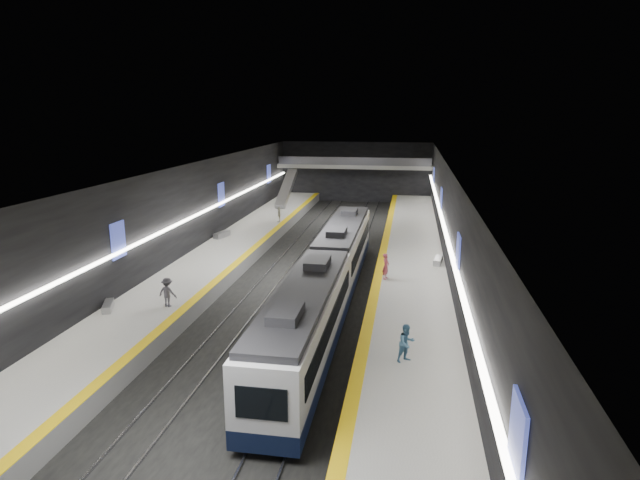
% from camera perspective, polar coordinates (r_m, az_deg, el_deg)
% --- Properties ---
extents(ground, '(70.00, 70.00, 0.00)m').
position_cam_1_polar(ground, '(39.24, -1.46, -4.25)').
color(ground, black).
rests_on(ground, ground).
extents(ceiling, '(20.00, 70.00, 0.04)m').
position_cam_1_polar(ceiling, '(37.56, -1.53, 7.44)').
color(ceiling, beige).
rests_on(ceiling, wall_left).
extents(wall_left, '(0.04, 70.00, 8.00)m').
position_cam_1_polar(wall_left, '(41.27, -15.26, 1.91)').
color(wall_left, black).
rests_on(wall_left, ground).
extents(wall_right, '(0.04, 70.00, 8.00)m').
position_cam_1_polar(wall_right, '(37.62, 13.63, 0.89)').
color(wall_right, black).
rests_on(wall_right, ground).
extents(wall_back, '(20.00, 0.04, 8.00)m').
position_cam_1_polar(wall_back, '(72.45, 3.86, 7.24)').
color(wall_back, black).
rests_on(wall_back, ground).
extents(platform_left, '(5.00, 70.00, 1.00)m').
position_cam_1_polar(platform_left, '(41.14, -11.79, -2.96)').
color(platform_left, slate).
rests_on(platform_left, ground).
extents(tile_surface_left, '(5.00, 70.00, 0.02)m').
position_cam_1_polar(tile_surface_left, '(41.00, -11.82, -2.28)').
color(tile_surface_left, '#B1B1AC').
rests_on(tile_surface_left, platform_left).
extents(tactile_strip_left, '(0.60, 70.00, 0.02)m').
position_cam_1_polar(tactile_strip_left, '(40.26, -8.90, -2.43)').
color(tactile_strip_left, yellow).
rests_on(tactile_strip_left, platform_left).
extents(platform_right, '(5.00, 70.00, 1.00)m').
position_cam_1_polar(platform_right, '(38.43, 9.61, -4.05)').
color(platform_right, slate).
rests_on(platform_right, ground).
extents(tile_surface_right, '(5.00, 70.00, 0.02)m').
position_cam_1_polar(tile_surface_right, '(38.27, 9.64, -3.33)').
color(tile_surface_right, '#B1B1AC').
rests_on(tile_surface_right, platform_right).
extents(tactile_strip_right, '(0.60, 70.00, 0.02)m').
position_cam_1_polar(tactile_strip_right, '(38.32, 6.35, -3.18)').
color(tactile_strip_right, yellow).
rests_on(tactile_strip_right, platform_right).
extents(rails, '(6.52, 70.00, 0.12)m').
position_cam_1_polar(rails, '(39.23, -1.46, -4.17)').
color(rails, gray).
rests_on(rails, ground).
extents(train, '(2.69, 30.04, 3.60)m').
position_cam_1_polar(train, '(32.69, 0.87, -3.92)').
color(train, black).
rests_on(train, ground).
extents(ad_posters, '(19.94, 53.50, 2.20)m').
position_cam_1_polar(ad_posters, '(39.06, -1.22, 2.49)').
color(ad_posters, '#3844A9').
rests_on(ad_posters, wall_left).
extents(cove_light_left, '(0.25, 68.60, 0.12)m').
position_cam_1_polar(cove_light_left, '(41.23, -14.99, 1.63)').
color(cove_light_left, white).
rests_on(cove_light_left, wall_left).
extents(cove_light_right, '(0.25, 68.60, 0.12)m').
position_cam_1_polar(cove_light_right, '(37.65, 13.31, 0.61)').
color(cove_light_right, white).
rests_on(cove_light_right, wall_right).
extents(mezzanine_bridge, '(20.00, 3.00, 1.50)m').
position_cam_1_polar(mezzanine_bridge, '(70.29, 3.70, 7.90)').
color(mezzanine_bridge, gray).
rests_on(mezzanine_bridge, wall_left).
extents(escalator, '(1.20, 7.50, 3.92)m').
position_cam_1_polar(escalator, '(64.99, -3.60, 5.53)').
color(escalator, '#99999E').
rests_on(escalator, platform_left).
extents(bench_left_near, '(1.10, 1.74, 0.41)m').
position_cam_1_polar(bench_left_near, '(32.96, -21.67, -6.58)').
color(bench_left_near, '#99999E').
rests_on(bench_left_near, platform_left).
extents(bench_left_far, '(0.99, 2.07, 0.49)m').
position_cam_1_polar(bench_left_far, '(48.58, -10.43, 0.56)').
color(bench_left_far, '#99999E').
rests_on(bench_left_far, platform_left).
extents(bench_right_far, '(0.82, 1.91, 0.45)m').
position_cam_1_polar(bench_right_far, '(40.59, 12.49, -2.16)').
color(bench_right_far, '#99999E').
rests_on(bench_right_far, platform_right).
extents(passenger_right_a, '(0.59, 0.74, 1.75)m').
position_cam_1_polar(passenger_right_a, '(36.13, 7.03, -2.83)').
color(passenger_right_a, '#AC404D').
rests_on(passenger_right_a, platform_right).
extents(passenger_right_b, '(1.09, 1.07, 1.77)m').
position_cam_1_polar(passenger_right_b, '(24.72, 9.21, -10.85)').
color(passenger_right_b, teal).
rests_on(passenger_right_b, platform_right).
extents(passenger_left_a, '(0.65, 0.98, 1.54)m').
position_cam_1_polar(passenger_left_a, '(54.41, -4.38, 2.72)').
color(passenger_left_a, silver).
rests_on(passenger_left_a, platform_left).
extents(passenger_left_b, '(1.19, 0.79, 1.72)m').
position_cam_1_polar(passenger_left_b, '(32.12, -15.96, -5.41)').
color(passenger_left_b, '#47454E').
rests_on(passenger_left_b, platform_left).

